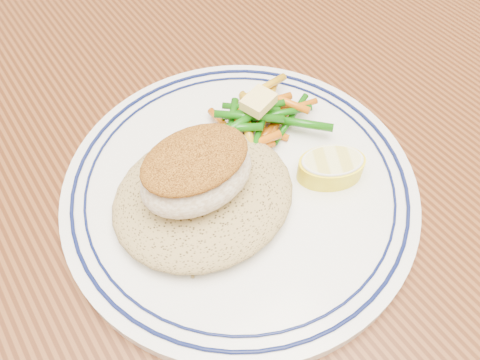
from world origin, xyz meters
name	(u,v)px	position (x,y,z in m)	size (l,w,h in m)	color
dining_table	(214,237)	(0.00, 0.00, 0.65)	(1.50, 0.90, 0.75)	#431F0D
plate	(240,187)	(0.02, -0.02, 0.76)	(0.30, 0.30, 0.02)	silver
rice_pilaf	(203,193)	(-0.02, -0.02, 0.78)	(0.15, 0.13, 0.03)	#99824C
fish_fillet	(196,171)	(-0.02, -0.02, 0.81)	(0.09, 0.07, 0.04)	beige
vegetable_pile	(258,120)	(0.06, 0.02, 0.78)	(0.12, 0.09, 0.03)	#C45A09
butter_pat	(259,101)	(0.07, 0.02, 0.80)	(0.03, 0.02, 0.01)	#F4D777
lemon_wedge	(331,167)	(0.08, -0.06, 0.78)	(0.07, 0.07, 0.02)	yellow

